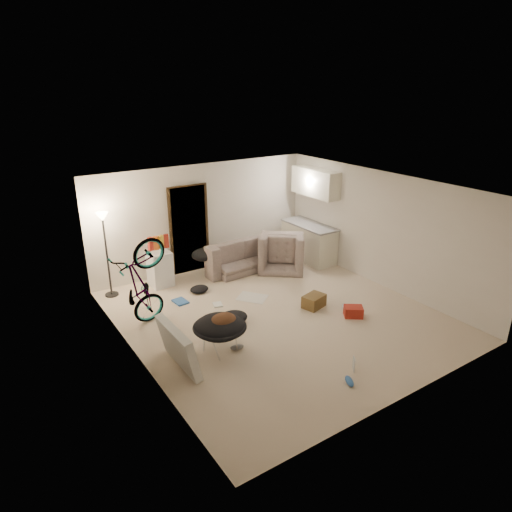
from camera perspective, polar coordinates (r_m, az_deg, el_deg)
floor at (r=8.92m, az=2.65°, el=-7.44°), size 5.50×6.00×0.02m
ceiling at (r=8.03m, az=2.95°, el=8.57°), size 5.50×6.00×0.02m
wall_back at (r=10.84m, az=-6.66°, el=4.87°), size 5.50×0.02×2.50m
wall_front at (r=6.45m, az=18.92°, el=-7.83°), size 5.50×0.02×2.50m
wall_left at (r=7.23m, az=-15.21°, el=-4.16°), size 0.02×6.00×2.50m
wall_right at (r=10.19m, az=15.45°, el=3.19°), size 0.02×6.00×2.50m
doorway at (r=10.70m, az=-8.42°, el=3.29°), size 0.85×0.10×2.04m
door_trim at (r=10.68m, az=-8.35°, el=3.25°), size 0.97×0.04×2.10m
floor_lamp at (r=9.69m, az=-18.39°, el=2.31°), size 0.28×0.28×1.81m
kitchen_counter at (r=11.57m, az=6.61°, el=1.70°), size 0.60×1.50×0.88m
counter_top at (r=11.42m, az=6.70°, el=3.88°), size 0.64×1.54×0.04m
kitchen_uppers at (r=11.24m, az=7.45°, el=9.10°), size 0.38×1.40×0.65m
sofa at (r=10.98m, az=-2.08°, el=-0.09°), size 1.99×0.85×0.57m
armchair at (r=11.05m, az=3.28°, el=0.32°), size 1.39×1.37×0.68m
bicycle at (r=8.56m, az=-14.02°, el=-5.83°), size 1.82×0.93×1.01m
book_asset at (r=7.46m, az=12.18°, el=-14.05°), size 0.27×0.26×0.02m
mini_fridge at (r=10.22m, az=-11.90°, el=-1.58°), size 0.48×0.48×0.78m
snack_box_0 at (r=9.95m, az=-13.06°, el=1.46°), size 0.12×0.09×0.30m
snack_box_1 at (r=9.99m, az=-12.42°, el=1.59°), size 0.11×0.09×0.30m
snack_box_2 at (r=10.03m, az=-11.78°, el=1.72°), size 0.11×0.09×0.30m
snack_box_3 at (r=10.07m, az=-11.15°, el=1.85°), size 0.11×0.09×0.30m
saucer_chair at (r=7.65m, az=-4.54°, el=-9.36°), size 0.89×0.89×0.63m
hoodie at (r=7.55m, az=-4.14°, el=-8.08°), size 0.58×0.53×0.22m
sofa_drape at (r=10.46m, az=-6.54°, el=0.17°), size 0.66×0.58×0.28m
tv_box at (r=7.34m, az=-9.70°, el=-11.15°), size 0.30×1.11×0.74m
drink_case_a at (r=9.23m, az=7.25°, el=-5.61°), size 0.51×0.42×0.25m
drink_case_b at (r=9.01m, az=12.07°, el=-6.81°), size 0.43×0.41×0.20m
juicer at (r=9.40m, az=6.61°, el=-5.30°), size 0.15×0.15×0.22m
newspaper at (r=9.58m, az=-0.47°, el=-5.21°), size 0.72×0.75×0.01m
book_blue at (r=9.51m, az=-9.44°, el=-5.63°), size 0.27×0.35×0.03m
book_white at (r=9.31m, az=-4.82°, el=-6.06°), size 0.24×0.27×0.02m
shoe_1 at (r=10.34m, az=-11.00°, el=-3.28°), size 0.29×0.22×0.10m
shoe_2 at (r=7.20m, az=11.59°, el=-15.07°), size 0.20×0.28×0.09m
shoe_3 at (r=7.84m, az=-2.40°, el=-11.31°), size 0.26×0.16×0.09m
shoe_4 at (r=9.28m, az=10.99°, el=-6.26°), size 0.23×0.26×0.09m
clothes_lump_a at (r=8.65m, az=-2.88°, el=-7.67°), size 0.57×0.49×0.18m
clothes_lump_b at (r=9.89m, az=-7.10°, el=-4.12°), size 0.47×0.42×0.12m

